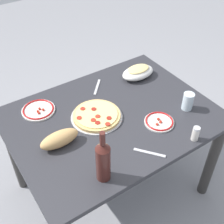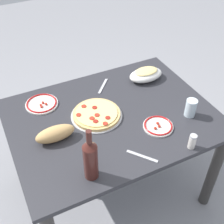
{
  "view_description": "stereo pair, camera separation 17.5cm",
  "coord_description": "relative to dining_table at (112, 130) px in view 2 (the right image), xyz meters",
  "views": [
    {
      "loc": [
        0.73,
        1.1,
        1.91
      ],
      "look_at": [
        0.0,
        0.0,
        0.75
      ],
      "focal_mm": 47.7,
      "sensor_mm": 36.0,
      "label": 1
    },
    {
      "loc": [
        0.58,
        1.18,
        1.91
      ],
      "look_at": [
        0.0,
        0.0,
        0.75
      ],
      "focal_mm": 47.7,
      "sensor_mm": 36.0,
      "label": 2
    }
  ],
  "objects": [
    {
      "name": "ground_plane",
      "position": [
        0.0,
        0.0,
        -0.6
      ],
      "size": [
        8.0,
        8.0,
        0.0
      ],
      "primitive_type": "plane",
      "color": "gray",
      "rests_on": "ground"
    },
    {
      "name": "dining_table",
      "position": [
        0.0,
        0.0,
        0.0
      ],
      "size": [
        1.21,
        0.91,
        0.72
      ],
      "color": "#2D2D33",
      "rests_on": "ground"
    },
    {
      "name": "pepperoni_pizza",
      "position": [
        0.08,
        -0.04,
        0.13
      ],
      "size": [
        0.31,
        0.31,
        0.03
      ],
      "color": "#B7B7BC",
      "rests_on": "dining_table"
    },
    {
      "name": "baked_pasta_dish",
      "position": [
        -0.38,
        -0.24,
        0.16
      ],
      "size": [
        0.24,
        0.15,
        0.08
      ],
      "color": "white",
      "rests_on": "dining_table"
    },
    {
      "name": "wine_bottle",
      "position": [
        0.28,
        0.34,
        0.24
      ],
      "size": [
        0.07,
        0.07,
        0.3
      ],
      "color": "#471E19",
      "rests_on": "dining_table"
    },
    {
      "name": "water_glass",
      "position": [
        -0.42,
        0.2,
        0.18
      ],
      "size": [
        0.07,
        0.07,
        0.11
      ],
      "primitive_type": "cylinder",
      "color": "silver",
      "rests_on": "dining_table"
    },
    {
      "name": "side_plate_near",
      "position": [
        -0.19,
        0.2,
        0.13
      ],
      "size": [
        0.17,
        0.17,
        0.02
      ],
      "color": "white",
      "rests_on": "dining_table"
    },
    {
      "name": "side_plate_far",
      "position": [
        0.35,
        -0.29,
        0.13
      ],
      "size": [
        0.2,
        0.2,
        0.02
      ],
      "color": "white",
      "rests_on": "dining_table"
    },
    {
      "name": "bread_loaf",
      "position": [
        0.36,
        0.04,
        0.16
      ],
      "size": [
        0.22,
        0.09,
        0.08
      ],
      "primitive_type": "ellipsoid",
      "color": "tan",
      "rests_on": "dining_table"
    },
    {
      "name": "spice_shaker",
      "position": [
        -0.27,
        0.41,
        0.16
      ],
      "size": [
        0.04,
        0.04,
        0.09
      ],
      "color": "silver",
      "rests_on": "dining_table"
    },
    {
      "name": "fork_left",
      "position": [
        -0.0,
        0.35,
        0.12
      ],
      "size": [
        0.12,
        0.14,
        0.0
      ],
      "primitive_type": "cube",
      "rotation": [
        0.0,
        0.0,
        2.24
      ],
      "color": "#B7B7BC",
      "rests_on": "dining_table"
    },
    {
      "name": "fork_right",
      "position": [
        -0.08,
        -0.29,
        0.12
      ],
      "size": [
        0.13,
        0.14,
        0.0
      ],
      "primitive_type": "cube",
      "rotation": [
        0.0,
        0.0,
        3.97
      ],
      "color": "#B7B7BC",
      "rests_on": "dining_table"
    }
  ]
}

